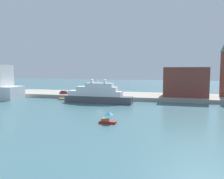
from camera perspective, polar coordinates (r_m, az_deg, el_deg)
ground at (r=77.67m, az=-3.17°, el=-4.25°), size 400.00×400.00×0.00m
quay_dock at (r=103.29m, az=1.67°, el=-1.51°), size 110.00×22.06×1.49m
large_yacht at (r=85.64m, az=-3.71°, el=-1.35°), size 25.71×4.23×10.05m
small_motorboat at (r=53.46m, az=-1.06°, el=-7.24°), size 3.97×1.97×2.73m
work_barge at (r=96.19m, az=-11.38°, el=-2.36°), size 6.43×1.89×0.60m
harbor_building at (r=99.29m, az=17.79°, el=1.86°), size 17.22×13.75×11.91m
parked_car at (r=105.19m, az=-11.89°, el=-0.75°), size 3.86×1.68×1.42m
person_figure at (r=105.45m, az=-8.58°, el=-0.64°), size 0.36×0.36×1.55m
mooring_bollard at (r=93.68m, az=1.27°, el=-1.50°), size 0.39×0.39×0.73m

